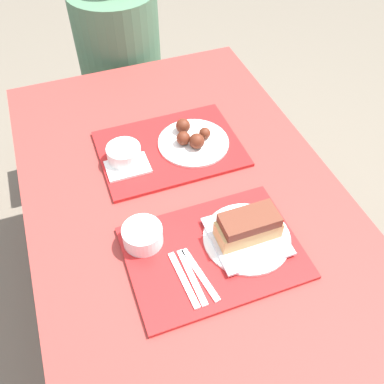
% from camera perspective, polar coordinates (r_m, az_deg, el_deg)
% --- Properties ---
extents(ground_plane, '(12.00, 12.00, 0.00)m').
position_cam_1_polar(ground_plane, '(1.88, 0.00, -17.00)').
color(ground_plane, '#706656').
extents(picnic_table, '(0.92, 1.59, 0.75)m').
position_cam_1_polar(picnic_table, '(1.31, 0.01, -4.83)').
color(picnic_table, maroon).
rests_on(picnic_table, ground_plane).
extents(picnic_bench_far, '(0.88, 0.28, 0.45)m').
position_cam_1_polar(picnic_bench_far, '(2.21, -9.26, 10.78)').
color(picnic_bench_far, maroon).
rests_on(picnic_bench_far, ground_plane).
extents(tray_near, '(0.45, 0.33, 0.01)m').
position_cam_1_polar(tray_near, '(1.14, 2.96, -8.01)').
color(tray_near, red).
rests_on(tray_near, picnic_table).
extents(tray_far, '(0.45, 0.33, 0.01)m').
position_cam_1_polar(tray_far, '(1.41, -2.96, 5.79)').
color(tray_far, red).
rests_on(tray_far, picnic_table).
extents(bowl_coleslaw_near, '(0.11, 0.11, 0.05)m').
position_cam_1_polar(bowl_coleslaw_near, '(1.14, -6.61, -5.67)').
color(bowl_coleslaw_near, white).
rests_on(bowl_coleslaw_near, tray_near).
extents(brisket_sandwich_plate, '(0.24, 0.24, 0.10)m').
position_cam_1_polar(brisket_sandwich_plate, '(1.14, 7.44, -5.19)').
color(brisket_sandwich_plate, white).
rests_on(brisket_sandwich_plate, tray_near).
extents(plastic_fork_near, '(0.02, 0.17, 0.00)m').
position_cam_1_polar(plastic_fork_near, '(1.09, -0.02, -11.25)').
color(plastic_fork_near, white).
rests_on(plastic_fork_near, tray_near).
extents(plastic_knife_near, '(0.04, 0.17, 0.00)m').
position_cam_1_polar(plastic_knife_near, '(1.09, 1.09, -10.90)').
color(plastic_knife_near, white).
rests_on(plastic_knife_near, tray_near).
extents(plastic_spoon_near, '(0.03, 0.17, 0.00)m').
position_cam_1_polar(plastic_spoon_near, '(1.09, -1.13, -11.59)').
color(plastic_spoon_near, white).
rests_on(plastic_spoon_near, tray_near).
extents(condiment_packet, '(0.04, 0.03, 0.01)m').
position_cam_1_polar(condiment_packet, '(1.18, 2.56, -4.67)').
color(condiment_packet, '#A59E93').
rests_on(condiment_packet, tray_near).
extents(bowl_coleslaw_far, '(0.11, 0.11, 0.05)m').
position_cam_1_polar(bowl_coleslaw_far, '(1.35, -9.06, 5.12)').
color(bowl_coleslaw_far, white).
rests_on(bowl_coleslaw_far, tray_far).
extents(wings_plate_far, '(0.23, 0.23, 0.06)m').
position_cam_1_polar(wings_plate_far, '(1.41, 0.01, 7.10)').
color(wings_plate_far, white).
rests_on(wings_plate_far, tray_far).
extents(napkin_far, '(0.13, 0.09, 0.01)m').
position_cam_1_polar(napkin_far, '(1.34, -8.57, 3.34)').
color(napkin_far, white).
rests_on(napkin_far, tray_far).
extents(person_seated_across, '(0.37, 0.37, 0.70)m').
position_cam_1_polar(person_seated_across, '(2.02, -9.83, 18.91)').
color(person_seated_across, '#477051').
rests_on(person_seated_across, picnic_bench_far).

